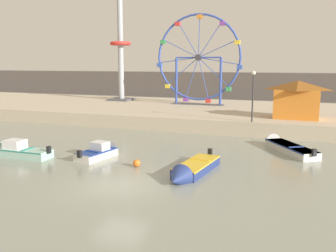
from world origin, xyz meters
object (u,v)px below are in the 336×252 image
Objects in this scene: motorboat_seafoam at (12,151)px; mooring_buoy_orange at (137,163)px; motorboat_white_red_stripe at (102,151)px; motorboat_pale_grey at (283,145)px; promenade_lamp_near at (253,89)px; carnival_booth_orange_canopy at (297,99)px; ferris_wheel_blue_frame at (198,59)px; motorboat_navy_blue at (190,170)px; drop_tower_steel_tower at (121,49)px.

motorboat_seafoam is 11.98× the size of mooring_buoy_orange.
motorboat_white_red_stripe is at bearing 153.75° from mooring_buoy_orange.
motorboat_pale_grey is at bearing -50.87° from motorboat_white_red_stripe.
mooring_buoy_orange is at bearing -113.88° from promenade_lamp_near.
motorboat_seafoam is 22.95m from carnival_booth_orange_canopy.
motorboat_seafoam is at bearing -135.86° from carnival_booth_orange_canopy.
ferris_wheel_blue_frame is 13.70m from carnival_booth_orange_canopy.
motorboat_pale_grey is 7.66m from carnival_booth_orange_canopy.
motorboat_white_red_stripe is 6.87m from motorboat_navy_blue.
motorboat_pale_grey is (4.31, 8.09, -0.01)m from motorboat_navy_blue.
motorboat_seafoam is 12.07m from motorboat_navy_blue.
motorboat_seafoam reaches higher than motorboat_pale_grey.
ferris_wheel_blue_frame is 2.48× the size of promenade_lamp_near.
motorboat_pale_grey is at bearing -92.83° from carnival_booth_orange_canopy.
motorboat_seafoam is 1.38× the size of motorboat_white_red_stripe.
promenade_lamp_near is (13.71, 11.81, 3.54)m from motorboat_seafoam.
ferris_wheel_blue_frame is 2.45× the size of carnival_booth_orange_canopy.
motorboat_white_red_stripe is 0.37× the size of ferris_wheel_blue_frame.
promenade_lamp_near is (1.64, 11.93, 3.61)m from motorboat_navy_blue.
motorboat_pale_grey is 13.12× the size of mooring_buoy_orange.
motorboat_navy_blue is (6.54, -2.08, -0.04)m from motorboat_white_red_stripe.
motorboat_navy_blue is 0.52× the size of ferris_wheel_blue_frame.
motorboat_navy_blue is 1.30× the size of promenade_lamp_near.
motorboat_white_red_stripe is at bearing -128.64° from carnival_booth_orange_canopy.
carnival_booth_orange_canopy is 17.15m from mooring_buoy_orange.
motorboat_seafoam is 18.22m from motorboat_pale_grey.
motorboat_seafoam is at bearing -83.95° from motorboat_navy_blue.
motorboat_white_red_stripe is at bearing -65.93° from drop_tower_steel_tower.
motorboat_navy_blue is at bearing -105.54° from carnival_booth_orange_canopy.
promenade_lamp_near is at bearing 66.12° from mooring_buoy_orange.
motorboat_pale_grey reaches higher than mooring_buoy_orange.
drop_tower_steel_tower reaches higher than carnival_booth_orange_canopy.
promenade_lamp_near is (7.56, -10.88, -2.46)m from ferris_wheel_blue_frame.
promenade_lamp_near is 9.33× the size of mooring_buoy_orange.
motorboat_seafoam reaches higher than mooring_buoy_orange.
ferris_wheel_blue_frame is 23.23m from mooring_buoy_orange.
carnival_booth_orange_canopy is (21.47, -9.09, -4.81)m from drop_tower_steel_tower.
carnival_booth_orange_canopy is (10.90, -7.55, -3.43)m from ferris_wheel_blue_frame.
drop_tower_steel_tower is 28.18m from mooring_buoy_orange.
motorboat_navy_blue is at bearing 118.61° from motorboat_pale_grey.
carnival_booth_orange_canopy is (11.52, 13.17, 2.59)m from motorboat_white_red_stripe.
drop_tower_steel_tower is 3.64× the size of promenade_lamp_near.
carnival_booth_orange_canopy is 1.01× the size of promenade_lamp_near.
motorboat_pale_grey is (16.38, 7.98, -0.08)m from motorboat_seafoam.
drop_tower_steel_tower reaches higher than mooring_buoy_orange.
carnival_booth_orange_canopy is at bearing 168.51° from motorboat_navy_blue.
motorboat_white_red_stripe is 0.66× the size of motorboat_pale_grey.
motorboat_white_red_stripe is 3.50m from mooring_buoy_orange.
mooring_buoy_orange is at bearing -106.11° from motorboat_white_red_stripe.
motorboat_white_red_stripe is 8.69× the size of mooring_buoy_orange.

